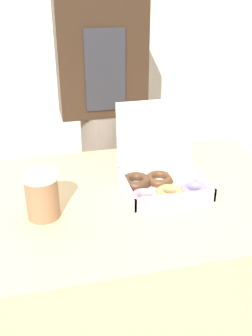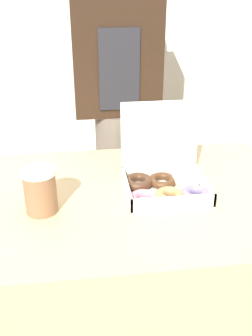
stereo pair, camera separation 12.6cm
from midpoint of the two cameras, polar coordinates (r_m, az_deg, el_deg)
table at (r=1.54m, az=2.75°, el=-15.71°), size 1.16×0.77×0.73m
donut_box at (r=1.34m, az=8.45°, el=-1.86°), size 0.30×0.26×0.28m
coffee_cup at (r=1.22m, az=-9.46°, el=-3.37°), size 0.11×0.11×0.14m
person_customer at (r=1.81m, az=0.75°, el=10.18°), size 0.38×0.22×1.58m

